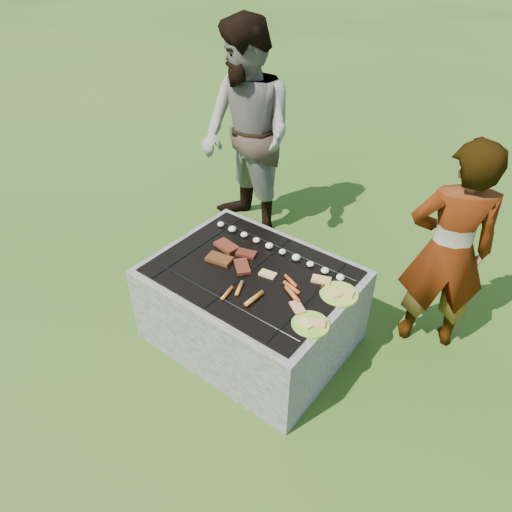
{
  "coord_description": "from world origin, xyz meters",
  "views": [
    {
      "loc": [
        1.43,
        -1.8,
        2.46
      ],
      "look_at": [
        0.0,
        0.05,
        0.7
      ],
      "focal_mm": 32.0,
      "sensor_mm": 36.0,
      "label": 1
    }
  ],
  "objects_px": {
    "plate_far": "(339,294)",
    "plate_near": "(311,324)",
    "fire_pit": "(252,308)",
    "cook": "(448,252)",
    "bystander": "(247,137)"
  },
  "relations": [
    {
      "from": "plate_far",
      "to": "plate_near",
      "type": "height_order",
      "value": "plate_far"
    },
    {
      "from": "fire_pit",
      "to": "plate_near",
      "type": "height_order",
      "value": "plate_near"
    },
    {
      "from": "plate_far",
      "to": "plate_near",
      "type": "xyz_separation_m",
      "value": [
        -0.0,
        -0.32,
        -0.0
      ]
    },
    {
      "from": "plate_near",
      "to": "cook",
      "type": "xyz_separation_m",
      "value": [
        0.41,
        0.94,
        0.15
      ]
    },
    {
      "from": "bystander",
      "to": "cook",
      "type": "bearing_deg",
      "value": 8.69
    },
    {
      "from": "plate_near",
      "to": "cook",
      "type": "distance_m",
      "value": 1.04
    },
    {
      "from": "bystander",
      "to": "plate_far",
      "type": "bearing_deg",
      "value": -14.33
    },
    {
      "from": "plate_near",
      "to": "cook",
      "type": "relative_size",
      "value": 0.15
    },
    {
      "from": "fire_pit",
      "to": "bystander",
      "type": "relative_size",
      "value": 0.69
    },
    {
      "from": "plate_near",
      "to": "plate_far",
      "type": "bearing_deg",
      "value": 89.87
    },
    {
      "from": "plate_far",
      "to": "plate_near",
      "type": "distance_m",
      "value": 0.32
    },
    {
      "from": "fire_pit",
      "to": "bystander",
      "type": "bearing_deg",
      "value": 129.72
    },
    {
      "from": "fire_pit",
      "to": "plate_near",
      "type": "distance_m",
      "value": 0.67
    },
    {
      "from": "cook",
      "to": "bystander",
      "type": "relative_size",
      "value": 0.8
    },
    {
      "from": "plate_far",
      "to": "plate_near",
      "type": "bearing_deg",
      "value": -90.13
    }
  ]
}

